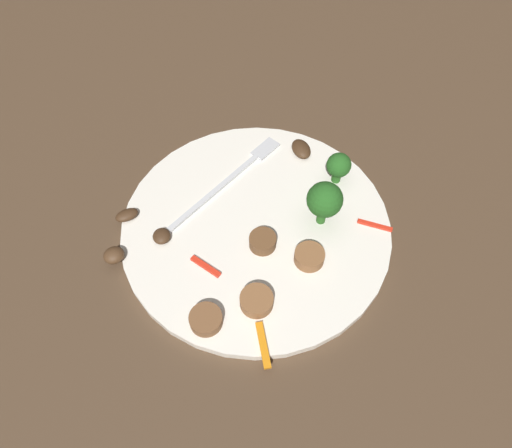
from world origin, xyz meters
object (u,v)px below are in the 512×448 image
at_px(mushroom_1, 114,255).
at_px(mushroom_2, 162,236).
at_px(fork, 233,176).
at_px(plate, 256,227).
at_px(mushroom_0, 127,215).
at_px(sausage_slice_0, 257,301).
at_px(broccoli_floret_1, 325,200).
at_px(pepper_strip_1, 206,266).
at_px(pepper_strip_2, 263,345).
at_px(broccoli_floret_0, 339,166).
at_px(sausage_slice_1, 206,319).
at_px(pepper_strip_0, 375,225).
at_px(sausage_slice_3, 263,241).
at_px(mushroom_3, 301,149).
at_px(sausage_slice_2, 309,257).

distance_m(mushroom_1, mushroom_2, 0.05).
height_order(fork, mushroom_1, mushroom_1).
height_order(plate, mushroom_0, mushroom_0).
bearing_deg(mushroom_2, sausage_slice_0, -92.64).
xyz_separation_m(broccoli_floret_1, sausage_slice_0, (-0.12, 0.00, -0.03)).
xyz_separation_m(mushroom_0, pepper_strip_1, (-0.00, -0.11, -0.00)).
xyz_separation_m(fork, pepper_strip_2, (-0.15, -0.14, 0.00)).
xyz_separation_m(broccoli_floret_0, pepper_strip_1, (-0.18, 0.06, -0.02)).
xyz_separation_m(broccoli_floret_0, sausage_slice_1, (-0.22, 0.02, -0.02)).
height_order(broccoli_floret_0, mushroom_2, broccoli_floret_0).
distance_m(broccoli_floret_0, pepper_strip_0, 0.08).
xyz_separation_m(sausage_slice_3, mushroom_1, (-0.10, 0.12, -0.00)).
xyz_separation_m(broccoli_floret_1, mushroom_0, (-0.12, 0.18, -0.03)).
relative_size(plate, fork, 1.64).
xyz_separation_m(fork, mushroom_1, (-0.16, 0.04, 0.00)).
bearing_deg(mushroom_2, sausage_slice_1, -116.67).
xyz_separation_m(sausage_slice_0, mushroom_3, (0.20, 0.07, -0.00)).
height_order(fork, sausage_slice_1, sausage_slice_1).
relative_size(sausage_slice_2, mushroom_0, 1.24).
height_order(plate, pepper_strip_0, pepper_strip_0).
bearing_deg(sausage_slice_0, mushroom_0, 88.24).
relative_size(mushroom_0, pepper_strip_0, 0.67).
xyz_separation_m(fork, mushroom_0, (-0.11, 0.06, 0.00)).
height_order(plate, fork, fork).
xyz_separation_m(broccoli_floret_0, sausage_slice_3, (-0.12, 0.02, -0.02)).
relative_size(mushroom_2, pepper_strip_0, 0.53).
bearing_deg(mushroom_0, sausage_slice_1, -108.20).
relative_size(fork, sausage_slice_1, 5.60).
bearing_deg(sausage_slice_2, broccoli_floret_1, 16.03).
relative_size(mushroom_3, pepper_strip_2, 0.71).
xyz_separation_m(broccoli_floret_1, mushroom_2, (-0.12, 0.13, -0.03)).
height_order(mushroom_3, pepper_strip_2, mushroom_3).
height_order(plate, mushroom_1, mushroom_1).
xyz_separation_m(sausage_slice_1, pepper_strip_2, (0.01, -0.06, -0.00)).
bearing_deg(plate, pepper_strip_0, -57.22).
relative_size(sausage_slice_2, pepper_strip_0, 0.83).
bearing_deg(sausage_slice_0, sausage_slice_2, -13.73).
height_order(broccoli_floret_0, sausage_slice_1, broccoli_floret_0).
relative_size(broccoli_floret_1, pepper_strip_2, 1.30).
bearing_deg(pepper_strip_0, broccoli_floret_0, 63.49).
relative_size(sausage_slice_1, pepper_strip_2, 0.72).
distance_m(sausage_slice_3, pepper_strip_2, 0.11).
bearing_deg(mushroom_1, mushroom_0, 28.67).
xyz_separation_m(fork, sausage_slice_0, (-0.12, -0.11, 0.00)).
distance_m(sausage_slice_0, mushroom_1, 0.16).
height_order(broccoli_floret_1, mushroom_3, broccoli_floret_1).
xyz_separation_m(broccoli_floret_1, pepper_strip_2, (-0.15, -0.03, -0.04)).
relative_size(sausage_slice_0, sausage_slice_2, 1.05).
xyz_separation_m(mushroom_1, mushroom_3, (0.24, -0.08, -0.00)).
bearing_deg(broccoli_floret_1, pepper_strip_1, 149.34).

